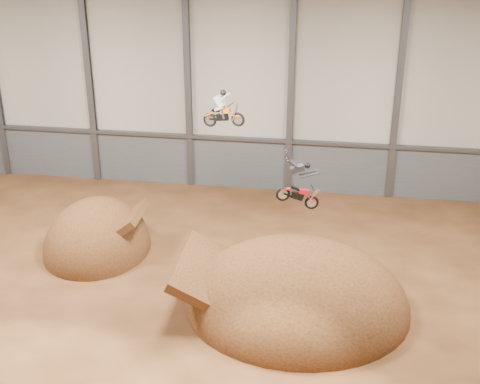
{
  "coord_description": "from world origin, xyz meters",
  "views": [
    {
      "loc": [
        6.19,
        -26.36,
        18.84
      ],
      "look_at": [
        1.68,
        4.0,
        4.68
      ],
      "focal_mm": 50.0,
      "sensor_mm": 36.0,
      "label": 1
    }
  ],
  "objects_px": {
    "takeoff_ramp": "(98,250)",
    "landing_ramp": "(296,307)",
    "fmx_rider_a": "(225,107)",
    "fmx_rider_b": "(296,181)"
  },
  "relations": [
    {
      "from": "landing_ramp",
      "to": "fmx_rider_a",
      "type": "xyz_separation_m",
      "value": [
        -4.44,
        5.53,
        8.3
      ]
    },
    {
      "from": "fmx_rider_a",
      "to": "fmx_rider_b",
      "type": "distance_m",
      "value": 5.79
    },
    {
      "from": "takeoff_ramp",
      "to": "fmx_rider_b",
      "type": "relative_size",
      "value": 2.3
    },
    {
      "from": "takeoff_ramp",
      "to": "fmx_rider_a",
      "type": "height_order",
      "value": "fmx_rider_a"
    },
    {
      "from": "fmx_rider_a",
      "to": "fmx_rider_b",
      "type": "bearing_deg",
      "value": -24.88
    },
    {
      "from": "takeoff_ramp",
      "to": "fmx_rider_a",
      "type": "distance_m",
      "value": 11.04
    },
    {
      "from": "takeoff_ramp",
      "to": "landing_ramp",
      "type": "relative_size",
      "value": 0.62
    },
    {
      "from": "takeoff_ramp",
      "to": "fmx_rider_a",
      "type": "relative_size",
      "value": 2.87
    },
    {
      "from": "fmx_rider_b",
      "to": "landing_ramp",
      "type": "bearing_deg",
      "value": -93.47
    },
    {
      "from": "takeoff_ramp",
      "to": "landing_ramp",
      "type": "xyz_separation_m",
      "value": [
        11.56,
        -4.04,
        0.0
      ]
    }
  ]
}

